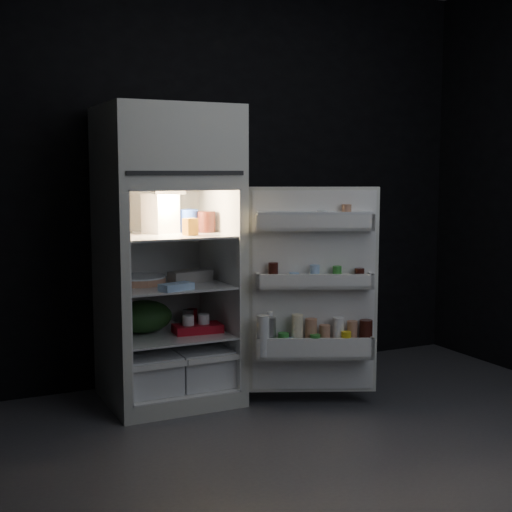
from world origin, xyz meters
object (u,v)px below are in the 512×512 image
refrigerator (166,245)px  milk_jug (160,213)px  egg_carton (191,276)px  fridge_door (313,296)px  yogurt_tray (198,328)px

refrigerator → milk_jug: (-0.02, 0.03, 0.19)m
milk_jug → egg_carton: 0.42m
refrigerator → egg_carton: (0.14, -0.05, -0.19)m
egg_carton → fridge_door: bearing=-51.8°
fridge_door → milk_jug: fridge_door is taller
refrigerator → fridge_door: bearing=-36.5°
egg_carton → yogurt_tray: 0.32m
milk_jug → yogurt_tray: bearing=-62.4°
refrigerator → milk_jug: size_ratio=7.42×
refrigerator → egg_carton: refrigerator is taller
milk_jug → egg_carton: milk_jug is taller
milk_jug → refrigerator: bearing=-77.0°
fridge_door → milk_jug: bearing=142.7°
milk_jug → yogurt_tray: milk_jug is taller
milk_jug → egg_carton: bearing=-47.3°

